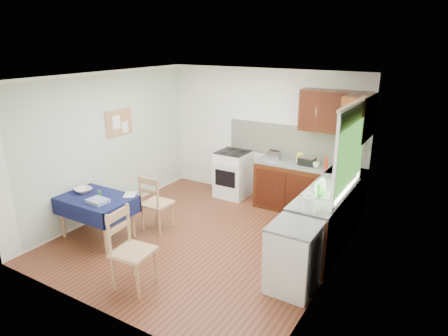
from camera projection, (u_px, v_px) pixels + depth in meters
The scene contains 33 objects.
floor at pixel (204, 238), 6.33m from camera, with size 4.20×4.20×0.00m, color #512315.
ceiling at pixel (201, 77), 5.55m from camera, with size 4.00×4.20×0.02m, color white.
wall_back at pixel (264, 135), 7.65m from camera, with size 4.00×0.02×2.50m, color white.
wall_front at pixel (92, 213), 4.23m from camera, with size 4.00×0.02×2.50m, color white.
wall_left at pixel (107, 145), 6.92m from camera, with size 0.02×4.20×2.50m, color silver.
wall_right at pixel (336, 187), 4.96m from camera, with size 0.02×4.20×2.50m, color white.
base_cabinets at pixel (314, 203), 6.56m from camera, with size 1.90×2.30×0.86m.
worktop_back at pixel (310, 166), 7.01m from camera, with size 1.90×0.60×0.04m, color slate.
worktop_right at pixel (326, 194), 5.75m from camera, with size 0.60×1.70×0.04m, color slate.
worktop_corner at pixel (347, 172), 6.69m from camera, with size 0.60×0.60×0.04m, color slate.
splashback at pixel (295, 142), 7.34m from camera, with size 2.70×0.02×0.60m, color beige.
upper_cabinets at pixel (342, 114), 6.48m from camera, with size 1.20×0.85×0.70m.
stove at pixel (233, 174), 7.90m from camera, with size 0.60×0.61×0.92m.
window at pixel (351, 144), 5.42m from camera, with size 0.04×1.48×1.26m.
fridge at pixel (293, 258), 4.91m from camera, with size 0.58×0.60×0.89m.
corkboard at pixel (119, 122), 7.04m from camera, with size 0.04×0.62×0.47m.
dining_table at pixel (96, 203), 6.17m from camera, with size 1.14×0.78×0.69m.
chair_far at pixel (155, 201), 6.42m from camera, with size 0.44×0.44×0.98m.
chair_near at pixel (130, 247), 4.95m from camera, with size 0.50×0.50×1.03m.
toaster at pixel (274, 155), 7.28m from camera, with size 0.24×0.15×0.18m.
sandwich_press at pixel (307, 160), 6.99m from camera, with size 0.27×0.23×0.16m.
sauce_bottle at pixel (326, 163), 6.72m from camera, with size 0.05×0.05×0.22m, color red.
yellow_packet at pixel (301, 158), 7.13m from camera, with size 0.12×0.08×0.16m, color yellow.
dish_rack at pixel (320, 193), 5.66m from camera, with size 0.45×0.34×0.21m.
kettle at pixel (309, 202), 5.11m from camera, with size 0.16×0.16×0.27m.
cup at pixel (316, 165), 6.85m from camera, with size 0.12×0.12×0.09m, color silver.
soap_bottle_a at pixel (338, 172), 6.20m from camera, with size 0.11×0.11×0.29m, color white.
soap_bottle_b at pixel (336, 174), 6.24m from camera, with size 0.08×0.08×0.18m, color blue.
soap_bottle_c at pixel (318, 191), 5.55m from camera, with size 0.14×0.14×0.18m, color green.
plate_bowl at pixel (83, 190), 6.32m from camera, with size 0.26×0.26×0.06m, color beige.
book at pixel (124, 195), 6.19m from camera, with size 0.18×0.24×0.02m, color white.
spice_jar at pixel (100, 193), 6.15m from camera, with size 0.05×0.05×0.09m, color #238327.
tea_towel at pixel (98, 201), 5.92m from camera, with size 0.30×0.23×0.05m, color #284594.
Camera 1 is at (3.19, -4.70, 3.02)m, focal length 32.00 mm.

